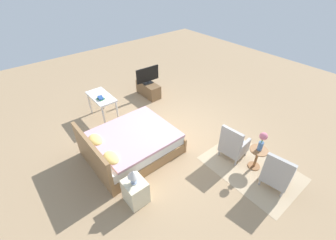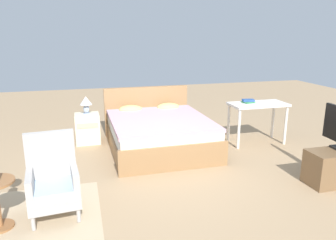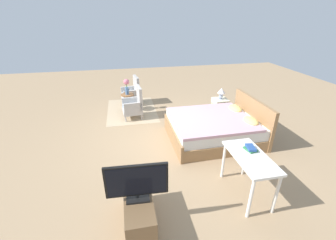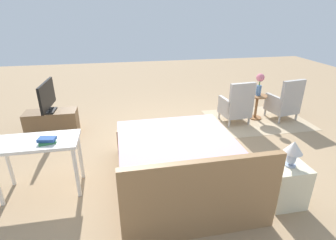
% 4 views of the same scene
% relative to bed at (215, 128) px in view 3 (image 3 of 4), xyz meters
% --- Properties ---
extents(ground_plane, '(16.00, 16.00, 0.00)m').
position_rel_bed_xyz_m(ground_plane, '(-0.15, -1.10, -0.30)').
color(ground_plane, '#A38460').
extents(floor_rug, '(2.10, 1.50, 0.01)m').
position_rel_bed_xyz_m(floor_rug, '(-2.19, -1.90, -0.29)').
color(floor_rug, tan).
rests_on(floor_rug, ground_plane).
extents(bed, '(1.71, 2.08, 0.96)m').
position_rel_bed_xyz_m(bed, '(0.00, 0.00, 0.00)').
color(bed, '#997047').
rests_on(bed, ground_plane).
extents(armchair_by_window_left, '(0.62, 0.62, 0.92)m').
position_rel_bed_xyz_m(armchair_by_window_left, '(-2.76, -1.84, 0.08)').
color(armchair_by_window_left, '#ADA8A3').
rests_on(armchair_by_window_left, floor_rug).
extents(armchair_by_window_right, '(0.59, 0.59, 0.92)m').
position_rel_bed_xyz_m(armchair_by_window_right, '(-1.64, -1.84, 0.08)').
color(armchair_by_window_right, '#ADA8A3').
rests_on(armchair_by_window_right, floor_rug).
extents(side_table, '(0.40, 0.40, 0.54)m').
position_rel_bed_xyz_m(side_table, '(-2.19, -1.99, 0.04)').
color(side_table, '#936038').
rests_on(side_table, ground_plane).
extents(flower_vase, '(0.17, 0.17, 0.48)m').
position_rel_bed_xyz_m(flower_vase, '(-2.19, -1.99, 0.53)').
color(flower_vase, '#4C709E').
rests_on(flower_vase, side_table).
extents(nightstand, '(0.44, 0.41, 0.55)m').
position_rel_bed_xyz_m(nightstand, '(-1.20, 0.63, -0.02)').
color(nightstand, beige).
rests_on(nightstand, ground_plane).
extents(table_lamp, '(0.22, 0.22, 0.33)m').
position_rel_bed_xyz_m(table_lamp, '(-1.20, 0.63, 0.47)').
color(table_lamp, '#9EADC6').
rests_on(table_lamp, nightstand).
extents(tv_stand, '(0.96, 0.40, 0.47)m').
position_rel_bed_xyz_m(tv_stand, '(2.09, -2.01, -0.06)').
color(tv_stand, brown).
rests_on(tv_stand, ground_plane).
extents(tv_flatscreen, '(0.22, 0.85, 0.57)m').
position_rel_bed_xyz_m(tv_flatscreen, '(2.10, -2.01, 0.47)').
color(tv_flatscreen, black).
rests_on(tv_flatscreen, tv_stand).
extents(vanity_desk, '(1.04, 0.52, 0.76)m').
position_rel_bed_xyz_m(vanity_desk, '(1.84, -0.19, 0.35)').
color(vanity_desk, silver).
rests_on(vanity_desk, ground_plane).
extents(book_stack, '(0.23, 0.20, 0.07)m').
position_rel_bed_xyz_m(book_stack, '(1.68, -0.12, 0.49)').
color(book_stack, '#337A47').
rests_on(book_stack, vanity_desk).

